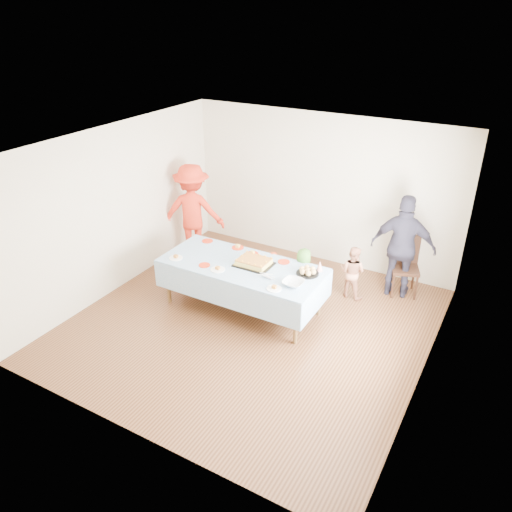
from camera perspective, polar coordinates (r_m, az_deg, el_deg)
The scene contains 22 objects.
ground at distance 7.59m, azimuth -0.55°, elevation -7.72°, with size 5.00×5.00×0.00m, color #432513.
room_walls at distance 6.72m, azimuth -0.19°, elevation 4.66°, with size 5.04×5.04×2.72m.
party_table at distance 7.58m, azimuth -1.62°, elevation -1.35°, with size 2.50×1.10×0.78m.
birthday_cake at distance 7.52m, azimuth -0.24°, elevation -0.73°, with size 0.55×0.42×0.10m.
rolls_tray at distance 7.31m, azimuth 5.92°, elevation -1.76°, with size 0.34×0.34×0.10m.
punch_bowl at distance 7.01m, azimuth 4.29°, elevation -3.10°, with size 0.30×0.30×0.07m, color silver.
party_hat at distance 7.40m, azimuth 7.30°, elevation -1.13°, with size 0.10×0.10×0.16m, color silver.
fork_pile at distance 7.18m, azimuth 1.29°, elevation -2.26°, with size 0.24×0.18×0.07m, color white, non-canonical shape.
plate_red_far_a at distance 8.32m, azimuth -5.58°, elevation 1.73°, with size 0.18×0.18×0.01m, color red.
plate_red_far_b at distance 8.06m, azimuth -2.10°, elevation 0.97°, with size 0.20×0.20×0.01m, color red.
plate_red_far_c at distance 7.86m, azimuth -0.42°, elevation 0.26°, with size 0.19×0.19×0.01m, color red.
plate_red_far_d at distance 7.63m, azimuth 3.20°, elevation -0.66°, with size 0.18×0.18×0.01m, color red.
plate_red_near at distance 7.56m, azimuth -5.92°, elevation -1.04°, with size 0.17×0.17×0.01m, color red.
plate_white_left at distance 7.83m, azimuth -9.13°, elevation -0.21°, with size 0.21×0.21×0.01m, color white.
plate_white_mid at distance 7.42m, azimuth -4.40°, elevation -1.55°, with size 0.22×0.22×0.01m, color white.
plate_white_right at distance 6.93m, azimuth 2.08°, elevation -3.74°, with size 0.21×0.21×0.01m, color white.
dining_chair at distance 8.49m, azimuth 16.71°, elevation -0.63°, with size 0.54×0.54×0.98m.
toddler_left at distance 8.09m, azimuth 2.01°, elevation -2.03°, with size 0.29×0.19×0.79m, color #BE3A17.
toddler_mid at distance 7.86m, azimuth 5.39°, elevation -2.41°, with size 0.47×0.30×0.96m, color #407C29.
toddler_right at distance 8.19m, azimuth 10.94°, elevation -1.80°, with size 0.43×0.34×0.89m, color tan.
adult_left at distance 9.28m, azimuth -7.24°, elevation 5.09°, with size 1.15×0.66×1.78m, color red.
adult_right at distance 8.23m, azimuth 16.44°, elevation 0.97°, with size 1.01×0.42×1.73m, color #2D2A3B.
Camera 1 is at (3.13, -5.38, 4.34)m, focal length 35.00 mm.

